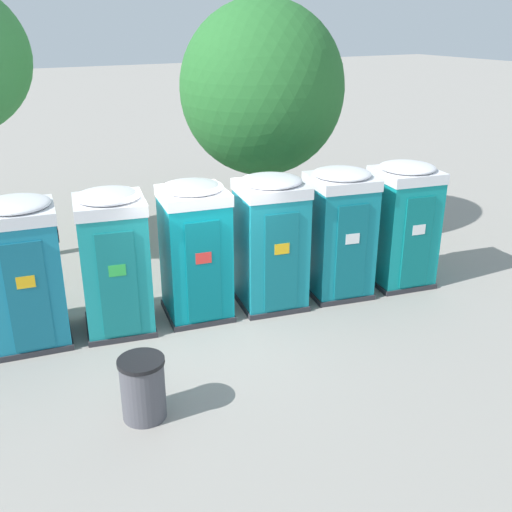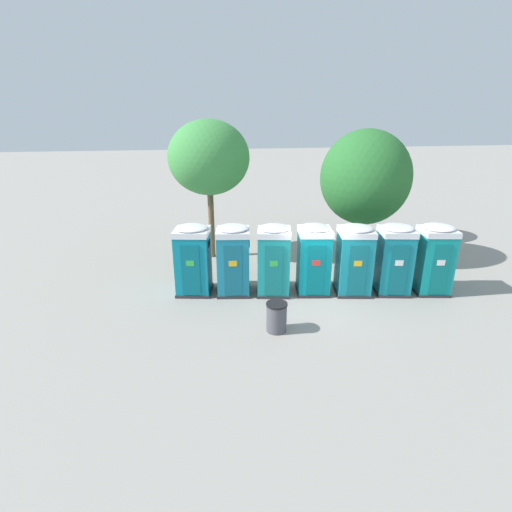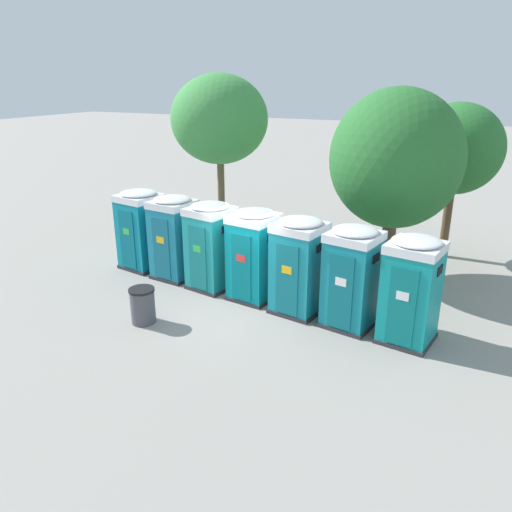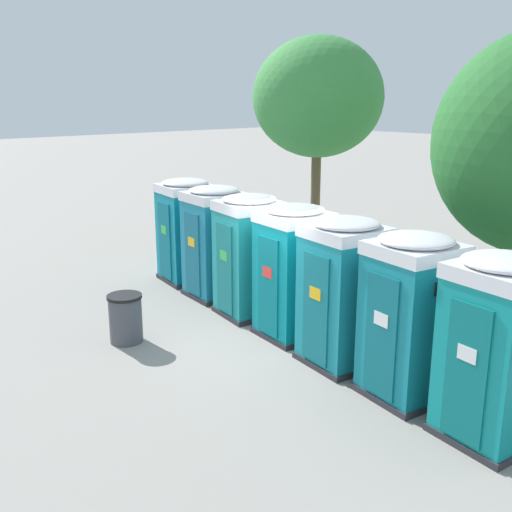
{
  "view_description": "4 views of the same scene",
  "coord_description": "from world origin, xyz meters",
  "px_view_note": "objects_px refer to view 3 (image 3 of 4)",
  "views": [
    {
      "loc": [
        -3.73,
        -8.95,
        5.22
      ],
      "look_at": [
        1.22,
        0.23,
        1.01
      ],
      "focal_mm": 42.0,
      "sensor_mm": 36.0,
      "label": 1
    },
    {
      "loc": [
        -4.08,
        -12.5,
        6.27
      ],
      "look_at": [
        -1.98,
        0.74,
        1.4
      ],
      "focal_mm": 28.0,
      "sensor_mm": 36.0,
      "label": 2
    },
    {
      "loc": [
        5.56,
        -11.14,
        5.85
      ],
      "look_at": [
        0.15,
        0.4,
        1.26
      ],
      "focal_mm": 35.0,
      "sensor_mm": 36.0,
      "label": 3
    },
    {
      "loc": [
        7.52,
        -7.39,
        4.44
      ],
      "look_at": [
        -1.18,
        0.61,
        1.29
      ],
      "focal_mm": 42.0,
      "sensor_mm": 36.0,
      "label": 4
    }
  ],
  "objects_px": {
    "portapotty_1": "(174,237)",
    "street_tree_2": "(456,149)",
    "portapotty_2": "(211,246)",
    "portapotty_4": "(299,266)",
    "portapotty_3": "(253,255)",
    "street_tree_1": "(396,160)",
    "portapotty_5": "(352,277)",
    "portapotty_6": "(411,290)",
    "street_tree_0": "(219,120)",
    "trash_can": "(143,305)",
    "portapotty_0": "(141,229)"
  },
  "relations": [
    {
      "from": "street_tree_1",
      "to": "portapotty_5",
      "type": "bearing_deg",
      "value": -93.23
    },
    {
      "from": "portapotty_5",
      "to": "street_tree_1",
      "type": "relative_size",
      "value": 0.45
    },
    {
      "from": "portapotty_2",
      "to": "portapotty_0",
      "type": "bearing_deg",
      "value": 170.34
    },
    {
      "from": "portapotty_2",
      "to": "street_tree_2",
      "type": "distance_m",
      "value": 8.52
    },
    {
      "from": "portapotty_3",
      "to": "portapotty_5",
      "type": "relative_size",
      "value": 1.0
    },
    {
      "from": "portapotty_5",
      "to": "street_tree_0",
      "type": "distance_m",
      "value": 8.52
    },
    {
      "from": "street_tree_0",
      "to": "portapotty_0",
      "type": "bearing_deg",
      "value": -102.91
    },
    {
      "from": "portapotty_5",
      "to": "portapotty_6",
      "type": "bearing_deg",
      "value": -8.01
    },
    {
      "from": "portapotty_2",
      "to": "street_tree_1",
      "type": "bearing_deg",
      "value": 32.74
    },
    {
      "from": "portapotty_1",
      "to": "street_tree_2",
      "type": "relative_size",
      "value": 0.5
    },
    {
      "from": "street_tree_1",
      "to": "street_tree_0",
      "type": "bearing_deg",
      "value": 168.15
    },
    {
      "from": "street_tree_1",
      "to": "trash_can",
      "type": "relative_size",
      "value": 6.16
    },
    {
      "from": "portapotty_1",
      "to": "street_tree_2",
      "type": "height_order",
      "value": "street_tree_2"
    },
    {
      "from": "portapotty_3",
      "to": "portapotty_4",
      "type": "distance_m",
      "value": 1.44
    },
    {
      "from": "street_tree_2",
      "to": "portapotty_4",
      "type": "bearing_deg",
      "value": -116.15
    },
    {
      "from": "portapotty_2",
      "to": "street_tree_1",
      "type": "height_order",
      "value": "street_tree_1"
    },
    {
      "from": "portapotty_1",
      "to": "street_tree_2",
      "type": "xyz_separation_m",
      "value": [
        7.29,
        5.47,
        2.37
      ]
    },
    {
      "from": "portapotty_1",
      "to": "street_tree_0",
      "type": "relative_size",
      "value": 0.42
    },
    {
      "from": "portapotty_3",
      "to": "portapotty_0",
      "type": "bearing_deg",
      "value": 171.34
    },
    {
      "from": "street_tree_1",
      "to": "portapotty_1",
      "type": "bearing_deg",
      "value": -155.84
    },
    {
      "from": "portapotty_0",
      "to": "portapotty_2",
      "type": "xyz_separation_m",
      "value": [
        2.84,
        -0.48,
        0.0
      ]
    },
    {
      "from": "portapotty_3",
      "to": "portapotty_5",
      "type": "bearing_deg",
      "value": -8.86
    },
    {
      "from": "portapotty_5",
      "to": "portapotty_2",
      "type": "bearing_deg",
      "value": 171.87
    },
    {
      "from": "portapotty_5",
      "to": "street_tree_1",
      "type": "distance_m",
      "value": 4.21
    },
    {
      "from": "portapotty_2",
      "to": "street_tree_0",
      "type": "xyz_separation_m",
      "value": [
        -1.98,
        4.24,
        3.13
      ]
    },
    {
      "from": "portapotty_5",
      "to": "portapotty_6",
      "type": "distance_m",
      "value": 1.44
    },
    {
      "from": "portapotty_2",
      "to": "trash_can",
      "type": "relative_size",
      "value": 2.78
    },
    {
      "from": "portapotty_0",
      "to": "street_tree_0",
      "type": "xyz_separation_m",
      "value": [
        0.86,
        3.75,
        3.13
      ]
    },
    {
      "from": "portapotty_4",
      "to": "portapotty_0",
      "type": "bearing_deg",
      "value": 170.84
    },
    {
      "from": "portapotty_1",
      "to": "trash_can",
      "type": "xyz_separation_m",
      "value": [
        0.98,
        -2.92,
        -0.82
      ]
    },
    {
      "from": "portapotty_5",
      "to": "street_tree_0",
      "type": "bearing_deg",
      "value": 142.27
    },
    {
      "from": "portapotty_0",
      "to": "portapotty_2",
      "type": "bearing_deg",
      "value": -9.66
    },
    {
      "from": "portapotty_3",
      "to": "street_tree_2",
      "type": "height_order",
      "value": "street_tree_2"
    },
    {
      "from": "portapotty_0",
      "to": "portapotty_6",
      "type": "distance_m",
      "value": 8.65
    },
    {
      "from": "portapotty_3",
      "to": "street_tree_1",
      "type": "height_order",
      "value": "street_tree_1"
    },
    {
      "from": "portapotty_1",
      "to": "trash_can",
      "type": "relative_size",
      "value": 2.78
    },
    {
      "from": "portapotty_0",
      "to": "street_tree_2",
      "type": "xyz_separation_m",
      "value": [
        8.71,
        5.22,
        2.37
      ]
    },
    {
      "from": "portapotty_5",
      "to": "street_tree_1",
      "type": "height_order",
      "value": "street_tree_1"
    },
    {
      "from": "portapotty_5",
      "to": "portapotty_1",
      "type": "bearing_deg",
      "value": 171.58
    },
    {
      "from": "portapotty_4",
      "to": "street_tree_2",
      "type": "relative_size",
      "value": 0.5
    },
    {
      "from": "portapotty_1",
      "to": "portapotty_4",
      "type": "height_order",
      "value": "same"
    },
    {
      "from": "portapotty_1",
      "to": "portapotty_3",
      "type": "height_order",
      "value": "same"
    },
    {
      "from": "portapotty_5",
      "to": "street_tree_2",
      "type": "height_order",
      "value": "street_tree_2"
    },
    {
      "from": "portapotty_2",
      "to": "portapotty_4",
      "type": "xyz_separation_m",
      "value": [
        2.85,
        -0.43,
        -0.0
      ]
    },
    {
      "from": "portapotty_5",
      "to": "trash_can",
      "type": "relative_size",
      "value": 2.78
    },
    {
      "from": "portapotty_3",
      "to": "street_tree_1",
      "type": "relative_size",
      "value": 0.45
    },
    {
      "from": "portapotty_2",
      "to": "portapotty_4",
      "type": "height_order",
      "value": "same"
    },
    {
      "from": "portapotty_6",
      "to": "portapotty_3",
      "type": "bearing_deg",
      "value": 171.42
    },
    {
      "from": "portapotty_0",
      "to": "portapotty_4",
      "type": "distance_m",
      "value": 5.77
    },
    {
      "from": "portapotty_0",
      "to": "trash_can",
      "type": "bearing_deg",
      "value": -52.89
    }
  ]
}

